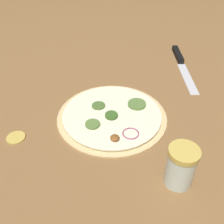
% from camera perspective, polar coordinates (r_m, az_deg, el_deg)
% --- Properties ---
extents(ground_plane, '(3.00, 3.00, 0.00)m').
position_cam_1_polar(ground_plane, '(0.73, 0.00, -1.07)').
color(ground_plane, brown).
extents(pizza, '(0.30, 0.30, 0.02)m').
position_cam_1_polar(pizza, '(0.72, 0.07, -0.74)').
color(pizza, '#D6B77A').
rests_on(pizza, ground_plane).
extents(knife, '(0.23, 0.25, 0.02)m').
position_cam_1_polar(knife, '(1.02, 14.57, 10.99)').
color(knife, silver).
rests_on(knife, ground_plane).
extents(spice_jar, '(0.06, 0.06, 0.10)m').
position_cam_1_polar(spice_jar, '(0.56, 14.74, -11.35)').
color(spice_jar, silver).
rests_on(spice_jar, ground_plane).
extents(loose_cap, '(0.05, 0.05, 0.01)m').
position_cam_1_polar(loose_cap, '(0.71, -20.22, -5.15)').
color(loose_cap, gold).
rests_on(loose_cap, ground_plane).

